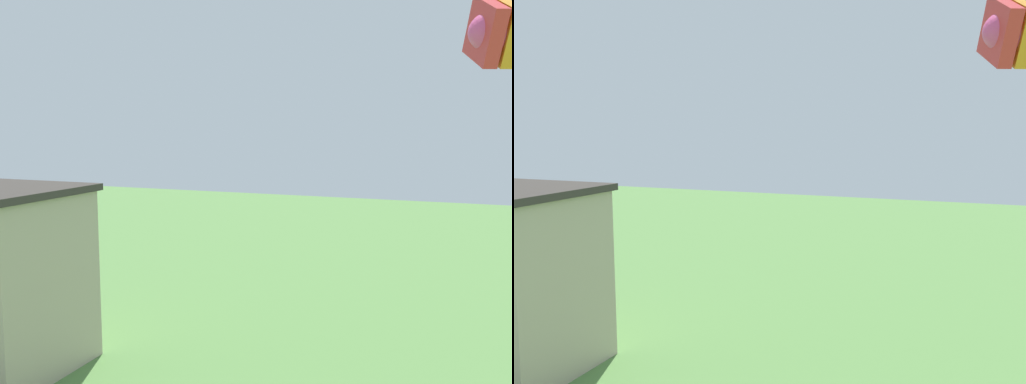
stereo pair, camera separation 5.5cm
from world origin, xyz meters
The scene contains 1 object.
kite_pink_diamond centered at (5.12, 15.07, 11.69)m, with size 0.28×0.60×1.94m.
Camera 1 is at (4.88, -2.71, 8.33)m, focal length 40.00 mm.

